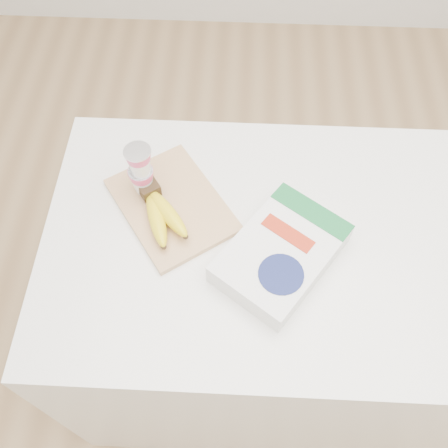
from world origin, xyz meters
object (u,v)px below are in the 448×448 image
Objects in this scene: cereal_box at (281,253)px; cutting_board at (172,205)px; table at (261,306)px; bananas at (160,212)px; yogurt_stack at (141,170)px.

cutting_board is at bearing -171.45° from cereal_box.
bananas reaches higher than table.
bananas is 1.34× the size of yogurt_stack.
cereal_box reaches higher than table.
bananas is (-0.02, -0.04, 0.03)m from cutting_board.
table is at bearing -52.07° from cutting_board.
yogurt_stack reaches higher than table.
cereal_box is (0.27, -0.14, 0.02)m from cutting_board.
bananas is 0.31m from cereal_box.
bananas is at bearing -162.50° from cereal_box.
cutting_board is at bearing 162.58° from table.
bananas and cereal_box have the same top height.
cereal_box is at bearing -27.50° from yogurt_stack.
cereal_box is (0.34, -0.18, -0.07)m from yogurt_stack.
table is 0.46m from cereal_box.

